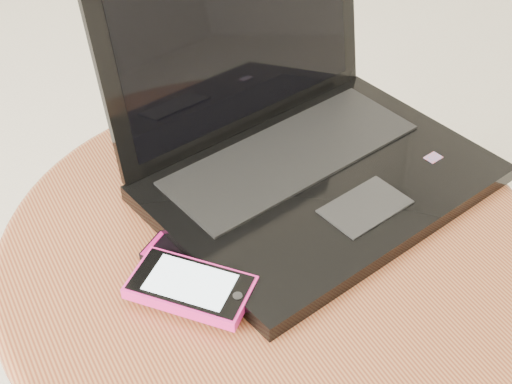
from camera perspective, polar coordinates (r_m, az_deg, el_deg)
table at (r=0.86m, az=1.22°, el=-8.50°), size 0.61×0.61×0.49m
laptop at (r=0.84m, az=3.34°, el=4.15°), size 0.43×0.38×0.25m
phone_black at (r=0.76m, az=-5.04°, el=-5.18°), size 0.10×0.12×0.01m
phone_pink at (r=0.71m, az=-5.27°, el=-7.59°), size 0.13×0.13×0.01m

